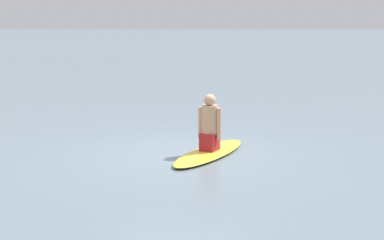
{
  "coord_description": "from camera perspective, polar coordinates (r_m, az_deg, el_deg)",
  "views": [
    {
      "loc": [
        -10.76,
        -1.07,
        2.41
      ],
      "look_at": [
        0.08,
        -0.21,
        0.62
      ],
      "focal_mm": 55.75,
      "sensor_mm": 36.0,
      "label": 1
    }
  ],
  "objects": [
    {
      "name": "ground_plane",
      "position": [
        11.08,
        -1.12,
        -3.23
      ],
      "size": [
        400.0,
        400.0,
        0.0
      ],
      "primitive_type": "plane",
      "color": "slate"
    },
    {
      "name": "surfboard",
      "position": [
        10.97,
        1.69,
        -3.12
      ],
      "size": [
        2.71,
        1.59,
        0.09
      ],
      "primitive_type": "ellipsoid",
      "rotation": [
        0.0,
        0.0,
        2.78
      ],
      "color": "gold",
      "rests_on": "ground"
    },
    {
      "name": "person_paddler",
      "position": [
        10.87,
        1.7,
        -0.48
      ],
      "size": [
        0.42,
        0.45,
        1.03
      ],
      "rotation": [
        0.0,
        0.0,
        2.78
      ],
      "color": "#A51E23",
      "rests_on": "surfboard"
    }
  ]
}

